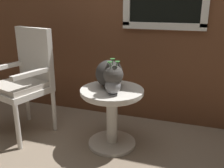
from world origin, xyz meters
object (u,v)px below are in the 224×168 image
pewter_vase_with_ivy (113,84)px  wicker_chair (26,77)px  wicker_side_table (112,107)px  cat (110,74)px

pewter_vase_with_ivy → wicker_chair: bearing=172.3°
wicker_side_table → cat: cat is taller
wicker_chair → cat: size_ratio=1.92×
wicker_chair → cat: (0.89, 0.03, 0.11)m
cat → pewter_vase_with_ivy: (0.08, -0.16, -0.04)m
wicker_chair → cat: bearing=1.7°
cat → pewter_vase_with_ivy: pewter_vase_with_ivy is taller
wicker_side_table → cat: (-0.03, 0.03, 0.31)m
wicker_side_table → cat: size_ratio=1.03×
cat → wicker_chair: bearing=-178.3°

